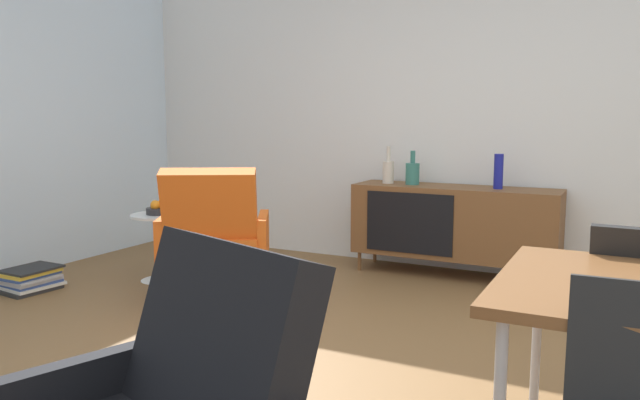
{
  "coord_description": "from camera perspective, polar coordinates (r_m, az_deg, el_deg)",
  "views": [
    {
      "loc": [
        1.19,
        -2.45,
        1.26
      ],
      "look_at": [
        -0.19,
        0.27,
        0.85
      ],
      "focal_mm": 34.42,
      "sensor_mm": 36.0,
      "label": 1
    }
  ],
  "objects": [
    {
      "name": "wall_back",
      "position": [
        5.19,
        13.85,
        9.01
      ],
      "size": [
        6.8,
        0.12,
        2.8
      ],
      "primitive_type": "cube",
      "color": "silver",
      "rests_on": "ground_plane"
    },
    {
      "name": "magazine_stack",
      "position": [
        4.99,
        -25.28,
        -6.67
      ],
      "size": [
        0.33,
        0.41,
        0.17
      ],
      "color": "#262626",
      "rests_on": "ground_plane"
    },
    {
      "name": "ground_plane",
      "position": [
        3.0,
        0.96,
        -17.13
      ],
      "size": [
        8.32,
        8.32,
        0.0
      ],
      "primitive_type": "plane",
      "color": "brown"
    },
    {
      "name": "side_table_round",
      "position": [
        4.92,
        -14.62,
        -3.56
      ],
      "size": [
        0.44,
        0.44,
        0.52
      ],
      "color": "white",
      "rests_on": "ground_plane"
    },
    {
      "name": "vase_sculptural_dark",
      "position": [
        4.85,
        16.26,
        2.56
      ],
      "size": [
        0.07,
        0.07,
        0.27
      ],
      "color": "navy",
      "rests_on": "sideboard"
    },
    {
      "name": "lounge_chair_red",
      "position": [
        4.19,
        -9.86,
        -3.34
      ],
      "size": [
        0.88,
        0.87,
        0.95
      ],
      "color": "#D85919",
      "rests_on": "ground_plane"
    },
    {
      "name": "fruit_bowl",
      "position": [
        4.88,
        -14.73,
        -0.77
      ],
      "size": [
        0.2,
        0.2,
        0.11
      ],
      "color": "#262628",
      "rests_on": "side_table_round"
    },
    {
      "name": "vase_ceramic_small",
      "position": [
        5.09,
        6.37,
        2.7
      ],
      "size": [
        0.09,
        0.09,
        0.3
      ],
      "color": "beige",
      "rests_on": "sideboard"
    },
    {
      "name": "sideboard",
      "position": [
        4.97,
        12.34,
        -2.0
      ],
      "size": [
        1.6,
        0.45,
        0.72
      ],
      "color": "brown",
      "rests_on": "ground_plane"
    },
    {
      "name": "vase_cobalt",
      "position": [
        5.02,
        8.59,
        2.52
      ],
      "size": [
        0.11,
        0.11,
        0.27
      ],
      "color": "#337266",
      "rests_on": "sideboard"
    }
  ]
}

